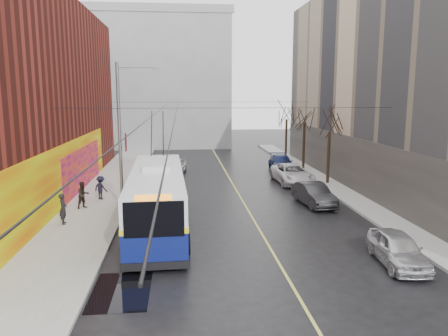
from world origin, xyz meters
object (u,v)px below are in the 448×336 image
object	(u,v)px
streetlight_pole	(122,132)
pedestrian_a	(63,209)
trolleybus	(157,197)
pedestrian_b	(83,195)
pedestrian_c	(101,188)
tree_near	(330,122)
parked_car_c	(292,174)
parked_car_b	(314,194)
tree_mid	(305,114)
parked_car_d	(281,163)
following_car	(175,166)
tree_far	(287,112)
parked_car_a	(398,249)

from	to	relation	value
streetlight_pole	pedestrian_a	distance (m)	5.91
trolleybus	pedestrian_b	size ratio (longest dim) A/B	7.75
pedestrian_b	pedestrian_c	distance (m)	2.33
tree_near	parked_car_c	distance (m)	5.04
trolleybus	parked_car_b	bearing A→B (deg)	19.62
parked_car_b	parked_car_c	xyz separation A→B (m)	(0.40, 7.03, 0.05)
tree_mid	pedestrian_c	distance (m)	20.63
parked_car_d	pedestrian_c	size ratio (longest dim) A/B	3.15
parked_car_b	following_car	distance (m)	15.21
tree_near	parked_car_c	world-z (taller)	tree_near
tree_far	following_car	distance (m)	15.20
pedestrian_a	tree_mid	bearing A→B (deg)	-57.36
trolleybus	tree_near	bearing A→B (deg)	36.36
parked_car_c	pedestrian_a	xyz separation A→B (m)	(-15.31, -10.18, 0.22)
tree_far	following_car	bearing A→B (deg)	-146.38
trolleybus	pedestrian_c	xyz separation A→B (m)	(-4.07, 6.23, -0.73)
parked_car_a	trolleybus	bearing A→B (deg)	154.34
streetlight_pole	parked_car_d	bearing A→B (deg)	44.16
tree_far	following_car	size ratio (longest dim) A/B	1.58
pedestrian_c	following_car	bearing A→B (deg)	-83.19
trolleybus	parked_car_d	xyz separation A→B (m)	(10.63, 16.65, -0.95)
parked_car_c	pedestrian_c	size ratio (longest dim) A/B	3.49
tree_far	trolleybus	xyz separation A→B (m)	(-12.89, -24.15, -3.46)
trolleybus	pedestrian_b	bearing A→B (deg)	137.99
trolleybus	parked_car_a	size ratio (longest dim) A/B	3.16
tree_far	pedestrian_c	size ratio (longest dim) A/B	4.14
streetlight_pole	following_car	distance (m)	13.01
parked_car_a	following_car	bearing A→B (deg)	118.48
pedestrian_a	parked_car_d	bearing A→B (deg)	-54.40
parked_car_a	pedestrian_a	xyz separation A→B (m)	(-15.44, 6.91, 0.30)
following_car	pedestrian_b	xyz separation A→B (m)	(-5.53, -12.11, 0.27)
parked_car_d	following_car	bearing A→B (deg)	-171.97
parked_car_c	pedestrian_a	distance (m)	18.39
parked_car_b	parked_car_d	bearing A→B (deg)	79.52
following_car	tree_far	bearing A→B (deg)	42.44
pedestrian_b	tree_near	bearing A→B (deg)	-21.75
parked_car_b	pedestrian_b	bearing A→B (deg)	172.64
following_car	pedestrian_a	world-z (taller)	pedestrian_a
streetlight_pole	tree_mid	size ratio (longest dim) A/B	1.35
pedestrian_c	trolleybus	bearing A→B (deg)	156.20
tree_mid	trolleybus	size ratio (longest dim) A/B	0.52
streetlight_pole	parked_car_d	distance (m)	18.41
parked_car_b	pedestrian_c	xyz separation A→B (m)	(-13.88, 2.37, 0.23)
trolleybus	pedestrian_c	size ratio (longest dim) A/B	8.09
parked_car_b	tree_far	bearing A→B (deg)	74.55
tree_near	pedestrian_b	size ratio (longest dim) A/B	3.86
parked_car_d	pedestrian_b	xyz separation A→B (m)	(-15.37, -12.66, 0.25)
parked_car_a	following_car	xyz separation A→B (m)	(-9.56, 22.31, 0.02)
tree_far	parked_car_c	distance (m)	14.22
tree_near	trolleybus	bearing A→B (deg)	-141.78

